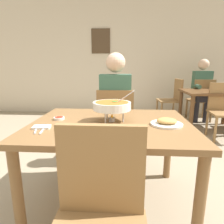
# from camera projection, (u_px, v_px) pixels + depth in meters

# --- Properties ---
(ground_plane) EXTENTS (16.00, 16.00, 0.00)m
(ground_plane) POSITION_uv_depth(u_px,v_px,m) (111.00, 201.00, 1.71)
(ground_plane) COLOR gray
(cafe_rear_partition) EXTENTS (10.00, 0.10, 3.00)m
(cafe_rear_partition) POSITION_uv_depth(u_px,v_px,m) (121.00, 52.00, 4.68)
(cafe_rear_partition) COLOR beige
(cafe_rear_partition) RESTS_ON ground_plane
(picture_frame_hung) EXTENTS (0.44, 0.03, 0.56)m
(picture_frame_hung) POSITION_uv_depth(u_px,v_px,m) (101.00, 41.00, 4.59)
(picture_frame_hung) COLOR #4C3823
(dining_table_main) EXTENTS (1.26, 0.99, 0.72)m
(dining_table_main) POSITION_uv_depth(u_px,v_px,m) (111.00, 134.00, 1.56)
(dining_table_main) COLOR brown
(dining_table_main) RESTS_ON ground_plane
(chair_diner_main) EXTENTS (0.44, 0.44, 0.90)m
(chair_diner_main) POSITION_uv_depth(u_px,v_px,m) (115.00, 121.00, 2.35)
(chair_diner_main) COLOR olive
(chair_diner_main) RESTS_ON ground_plane
(diner_main) EXTENTS (0.40, 0.45, 1.31)m
(diner_main) POSITION_uv_depth(u_px,v_px,m) (116.00, 102.00, 2.33)
(diner_main) COLOR #2D2D38
(diner_main) RESTS_ON ground_plane
(chair_viewer_empty) EXTENTS (0.44, 0.44, 0.90)m
(chair_viewer_empty) POSITION_uv_depth(u_px,v_px,m) (99.00, 216.00, 0.86)
(chair_viewer_empty) COLOR olive
(chair_viewer_empty) RESTS_ON ground_plane
(curry_bowl) EXTENTS (0.33, 0.30, 0.26)m
(curry_bowl) POSITION_uv_depth(u_px,v_px,m) (112.00, 106.00, 1.53)
(curry_bowl) COLOR silver
(curry_bowl) RESTS_ON dining_table_main
(rice_plate) EXTENTS (0.24, 0.24, 0.06)m
(rice_plate) POSITION_uv_depth(u_px,v_px,m) (88.00, 134.00, 1.22)
(rice_plate) COLOR white
(rice_plate) RESTS_ON dining_table_main
(appetizer_plate) EXTENTS (0.24, 0.24, 0.06)m
(appetizer_plate) POSITION_uv_depth(u_px,v_px,m) (167.00, 122.00, 1.47)
(appetizer_plate) COLOR white
(appetizer_plate) RESTS_ON dining_table_main
(sauce_dish) EXTENTS (0.09, 0.09, 0.02)m
(sauce_dish) POSITION_uv_depth(u_px,v_px,m) (59.00, 118.00, 1.63)
(sauce_dish) COLOR white
(sauce_dish) RESTS_ON dining_table_main
(napkin_folded) EXTENTS (0.13, 0.09, 0.02)m
(napkin_folded) POSITION_uv_depth(u_px,v_px,m) (42.00, 127.00, 1.40)
(napkin_folded) COLOR white
(napkin_folded) RESTS_ON dining_table_main
(fork_utensil) EXTENTS (0.07, 0.16, 0.01)m
(fork_utensil) POSITION_uv_depth(u_px,v_px,m) (36.00, 130.00, 1.35)
(fork_utensil) COLOR silver
(fork_utensil) RESTS_ON dining_table_main
(spoon_utensil) EXTENTS (0.04, 0.17, 0.01)m
(spoon_utensil) POSITION_uv_depth(u_px,v_px,m) (43.00, 130.00, 1.35)
(spoon_utensil) COLOR silver
(spoon_utensil) RESTS_ON dining_table_main
(dining_table_far) EXTENTS (1.00, 0.80, 0.72)m
(dining_table_far) POSITION_uv_depth(u_px,v_px,m) (211.00, 98.00, 3.56)
(dining_table_far) COLOR brown
(dining_table_far) RESTS_ON ground_plane
(chair_bg_left) EXTENTS (0.46, 0.46, 0.90)m
(chair_bg_left) POSITION_uv_depth(u_px,v_px,m) (201.00, 98.00, 4.11)
(chair_bg_left) COLOR olive
(chair_bg_left) RESTS_ON ground_plane
(chair_bg_right) EXTENTS (0.47, 0.47, 0.90)m
(chair_bg_right) POSITION_uv_depth(u_px,v_px,m) (223.00, 108.00, 3.13)
(chair_bg_right) COLOR olive
(chair_bg_right) RESTS_ON ground_plane
(chair_bg_corner) EXTENTS (0.48, 0.48, 0.90)m
(chair_bg_corner) POSITION_uv_depth(u_px,v_px,m) (173.00, 97.00, 4.21)
(chair_bg_corner) COLOR olive
(chair_bg_corner) RESTS_ON ground_plane
(patron_bg_left) EXTENTS (0.40, 0.45, 1.31)m
(patron_bg_left) POSITION_uv_depth(u_px,v_px,m) (202.00, 87.00, 4.05)
(patron_bg_left) COLOR #2D2D38
(patron_bg_left) RESTS_ON ground_plane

